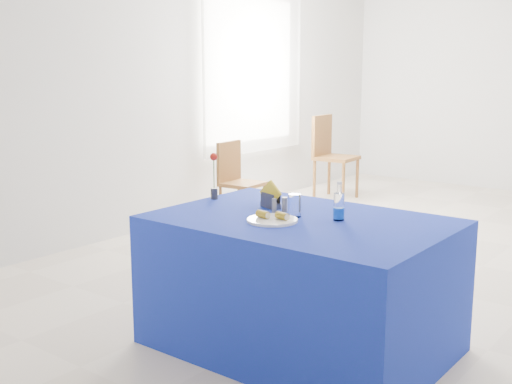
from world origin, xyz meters
TOP-DOWN VIEW (x-y plane):
  - floor at (0.00, 0.00)m, footprint 7.00×7.00m
  - room_shell at (0.00, 0.00)m, footprint 7.00×7.00m
  - window_pane at (-2.47, 0.80)m, footprint 0.04×1.50m
  - curtain at (-2.40, 0.80)m, footprint 0.04×1.75m
  - plate at (0.15, -2.33)m, footprint 0.28×0.28m
  - drinking_glass at (0.18, -2.16)m, footprint 0.07×0.07m
  - salt_shaker at (0.06, -2.09)m, footprint 0.03×0.03m
  - pepper_shaker at (0.03, -2.16)m, footprint 0.03×0.03m
  - blue_table at (0.23, -2.17)m, footprint 1.60×1.10m
  - water_bottle at (0.42, -2.08)m, footprint 0.06×0.06m
  - napkin_holder at (-0.07, -2.05)m, footprint 0.15×0.09m
  - rose_vase at (-0.50, -2.07)m, footprint 0.05×0.05m
  - chair_win_a at (-1.96, -0.08)m, footprint 0.40×0.40m
  - chair_win_b at (-1.90, 1.64)m, footprint 0.48×0.48m
  - banana_pieces at (0.15, -2.33)m, footprint 0.19×0.09m

SIDE VIEW (x-z plane):
  - floor at x=0.00m, z-range 0.00..0.00m
  - blue_table at x=0.23m, z-range 0.00..0.76m
  - chair_win_a at x=-1.96m, z-range 0.07..0.91m
  - chair_win_b at x=-1.90m, z-range 0.08..1.09m
  - plate at x=0.15m, z-range 0.76..0.77m
  - banana_pieces at x=0.15m, z-range 0.77..0.82m
  - salt_shaker at x=0.06m, z-range 0.76..0.84m
  - pepper_shaker at x=0.03m, z-range 0.76..0.84m
  - napkin_holder at x=-0.07m, z-range 0.73..0.89m
  - drinking_glass at x=0.18m, z-range 0.76..0.89m
  - water_bottle at x=0.42m, z-range 0.72..0.94m
  - rose_vase at x=-0.50m, z-range 0.75..1.05m
  - window_pane at x=-2.47m, z-range 0.75..2.35m
  - curtain at x=-2.40m, z-range 0.62..2.48m
  - room_shell at x=0.00m, z-range -1.75..5.25m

